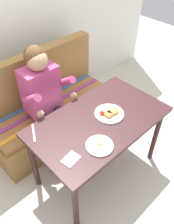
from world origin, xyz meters
TOP-DOWN VIEW (x-y plane):
  - ground_plane at (0.00, 0.00)m, footprint 8.00×8.00m
  - back_wall at (0.00, 1.27)m, footprint 4.40×0.10m
  - table at (0.00, 0.00)m, footprint 1.20×0.70m
  - couch at (0.00, 0.76)m, footprint 1.44×0.56m
  - person at (-0.13, 0.59)m, footprint 0.45×0.61m
  - plate_breakfast at (0.11, -0.02)m, footprint 0.26×0.26m
  - plate_eggs at (-0.21, -0.21)m, footprint 0.21×0.21m
  - napkin at (-0.44, -0.15)m, footprint 0.14×0.11m
  - knife at (-0.49, 0.25)m, footprint 0.11×0.18m

SIDE VIEW (x-z plane):
  - ground_plane at x=0.00m, z-range 0.00..0.00m
  - couch at x=0.00m, z-range -0.17..0.83m
  - table at x=0.00m, z-range 0.28..1.01m
  - knife at x=-0.49m, z-range 0.73..0.73m
  - napkin at x=-0.44m, z-range 0.73..0.74m
  - plate_eggs at x=-0.21m, z-range 0.72..0.76m
  - person at x=-0.13m, z-range 0.13..1.35m
  - plate_breakfast at x=0.11m, z-range 0.72..0.77m
  - back_wall at x=0.00m, z-range 0.00..2.60m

